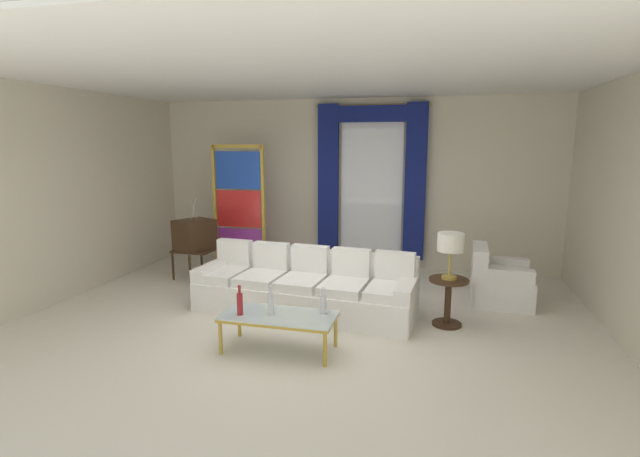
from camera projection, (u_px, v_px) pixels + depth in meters
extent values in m
plane|color=silver|center=(305.00, 323.00, 5.90)|extent=(16.00, 16.00, 0.00)
cube|color=beige|center=(352.00, 183.00, 8.54)|extent=(8.00, 0.12, 3.00)
cube|color=beige|center=(83.00, 192.00, 7.09)|extent=(0.12, 7.00, 3.00)
cube|color=beige|center=(630.00, 209.00, 5.30)|extent=(0.12, 7.00, 3.00)
cube|color=white|center=(321.00, 81.00, 6.11)|extent=(8.00, 7.60, 0.04)
cube|color=white|center=(372.00, 181.00, 8.36)|extent=(1.10, 0.02, 2.50)
cylinder|color=gold|center=(372.00, 105.00, 8.05)|extent=(2.00, 0.04, 0.04)
cube|color=navy|center=(328.00, 181.00, 8.45)|extent=(0.36, 0.12, 2.70)
cube|color=navy|center=(415.00, 183.00, 8.08)|extent=(0.36, 0.12, 2.70)
cube|color=navy|center=(372.00, 114.00, 8.05)|extent=(1.80, 0.10, 0.28)
cube|color=white|center=(304.00, 299.00, 6.24)|extent=(2.96, 1.13, 0.38)
cube|color=white|center=(313.00, 277.00, 6.55)|extent=(2.91, 0.43, 0.78)
cube|color=white|center=(407.00, 304.00, 5.79)|extent=(0.27, 0.87, 0.56)
cube|color=white|center=(214.00, 283.00, 6.66)|extent=(0.27, 0.87, 0.56)
cube|color=white|center=(390.00, 291.00, 5.78)|extent=(0.59, 0.78, 0.12)
cube|color=white|center=(395.00, 267.00, 6.04)|extent=(0.52, 0.18, 0.40)
cube|color=white|center=(345.00, 286.00, 5.96)|extent=(0.59, 0.78, 0.12)
cube|color=white|center=(351.00, 263.00, 6.22)|extent=(0.52, 0.18, 0.40)
cube|color=white|center=(302.00, 282.00, 6.15)|extent=(0.59, 0.78, 0.12)
cube|color=white|center=(310.00, 260.00, 6.41)|extent=(0.52, 0.18, 0.40)
cube|color=white|center=(262.00, 278.00, 6.33)|extent=(0.59, 0.78, 0.12)
cube|color=white|center=(272.00, 256.00, 6.59)|extent=(0.52, 0.18, 0.40)
cube|color=white|center=(224.00, 274.00, 6.52)|extent=(0.59, 0.78, 0.12)
cube|color=white|center=(235.00, 253.00, 6.78)|extent=(0.52, 0.18, 0.40)
cube|color=silver|center=(279.00, 315.00, 5.07)|extent=(1.23, 0.57, 0.02)
cube|color=gold|center=(287.00, 309.00, 5.33)|extent=(1.23, 0.04, 0.03)
cube|color=gold|center=(270.00, 326.00, 4.82)|extent=(1.23, 0.04, 0.03)
cube|color=gold|center=(228.00, 312.00, 5.22)|extent=(0.04, 0.57, 0.03)
cube|color=gold|center=(333.00, 322.00, 4.93)|extent=(0.04, 0.57, 0.03)
cylinder|color=gold|center=(239.00, 321.00, 5.48)|extent=(0.04, 0.04, 0.38)
cylinder|color=gold|center=(336.00, 330.00, 5.20)|extent=(0.04, 0.04, 0.38)
cylinder|color=gold|center=(220.00, 337.00, 5.01)|extent=(0.04, 0.04, 0.38)
cylinder|color=gold|center=(325.00, 349.00, 4.73)|extent=(0.04, 0.04, 0.38)
cylinder|color=silver|center=(323.00, 305.00, 5.09)|extent=(0.07, 0.07, 0.20)
cylinder|color=silver|center=(323.00, 293.00, 5.06)|extent=(0.03, 0.03, 0.06)
sphere|color=silver|center=(323.00, 289.00, 5.06)|extent=(0.04, 0.04, 0.04)
cylinder|color=maroon|center=(240.00, 304.00, 5.04)|extent=(0.06, 0.06, 0.24)
cylinder|color=maroon|center=(239.00, 291.00, 5.02)|extent=(0.03, 0.03, 0.06)
sphere|color=maroon|center=(239.00, 287.00, 5.01)|extent=(0.04, 0.04, 0.04)
cylinder|color=silver|center=(271.00, 304.00, 5.05)|extent=(0.07, 0.07, 0.24)
cylinder|color=silver|center=(271.00, 291.00, 5.02)|extent=(0.03, 0.03, 0.06)
sphere|color=silver|center=(271.00, 287.00, 5.01)|extent=(0.04, 0.04, 0.04)
cube|color=#382314|center=(195.00, 250.00, 7.71)|extent=(0.62, 0.54, 0.03)
cylinder|color=#382314|center=(173.00, 265.00, 7.70)|extent=(0.04, 0.04, 0.50)
cylinder|color=#382314|center=(202.00, 259.00, 8.12)|extent=(0.04, 0.04, 0.50)
cylinder|color=#382314|center=(190.00, 270.00, 7.40)|extent=(0.04, 0.04, 0.50)
cylinder|color=#382314|center=(219.00, 264.00, 7.82)|extent=(0.04, 0.04, 0.50)
cube|color=#382314|center=(195.00, 234.00, 7.67)|extent=(0.68, 0.71, 0.48)
cube|color=black|center=(186.00, 232.00, 7.82)|extent=(0.18, 0.36, 0.30)
cylinder|color=gold|center=(183.00, 243.00, 7.79)|extent=(0.03, 0.04, 0.04)
cylinder|color=gold|center=(191.00, 242.00, 7.91)|extent=(0.03, 0.04, 0.04)
cylinder|color=silver|center=(193.00, 209.00, 7.59)|extent=(0.06, 0.12, 0.34)
cylinder|color=silver|center=(193.00, 209.00, 7.59)|extent=(0.06, 0.12, 0.34)
cube|color=white|center=(502.00, 289.00, 6.63)|extent=(0.84, 0.84, 0.40)
cube|color=white|center=(503.00, 272.00, 6.58)|extent=(0.72, 0.72, 0.10)
cube|color=white|center=(479.00, 273.00, 6.68)|extent=(0.24, 0.81, 0.80)
cube|color=white|center=(501.00, 277.00, 6.91)|extent=(0.74, 0.21, 0.58)
cube|color=white|center=(504.00, 290.00, 6.31)|extent=(0.74, 0.21, 0.58)
cube|color=gold|center=(215.00, 208.00, 8.25)|extent=(0.05, 0.05, 2.20)
cube|color=gold|center=(263.00, 210.00, 8.03)|extent=(0.05, 0.05, 2.20)
cube|color=gold|center=(237.00, 146.00, 7.95)|extent=(0.90, 0.05, 0.06)
cube|color=gold|center=(241.00, 267.00, 8.33)|extent=(0.90, 0.05, 0.10)
cube|color=purple|center=(240.00, 246.00, 8.26)|extent=(0.82, 0.02, 0.64)
cube|color=red|center=(239.00, 209.00, 8.14)|extent=(0.82, 0.02, 0.64)
cube|color=#1E47B7|center=(238.00, 170.00, 8.02)|extent=(0.82, 0.02, 0.64)
cylinder|color=beige|center=(258.00, 274.00, 8.01)|extent=(0.16, 0.16, 0.06)
ellipsoid|color=#1339A0|center=(258.00, 267.00, 7.99)|extent=(0.18, 0.32, 0.20)
sphere|color=#1339A0|center=(260.00, 259.00, 8.10)|extent=(0.09, 0.09, 0.09)
cone|color=gold|center=(262.00, 258.00, 8.16)|extent=(0.02, 0.04, 0.02)
cone|color=#306F4F|center=(253.00, 264.00, 7.80)|extent=(0.44, 0.40, 0.50)
cylinder|color=#382314|center=(449.00, 280.00, 5.74)|extent=(0.48, 0.48, 0.03)
cylinder|color=#382314|center=(448.00, 303.00, 5.79)|extent=(0.08, 0.08, 0.55)
cylinder|color=#382314|center=(447.00, 324.00, 5.84)|extent=(0.36, 0.36, 0.03)
cylinder|color=#B29338|center=(449.00, 277.00, 5.74)|extent=(0.18, 0.18, 0.04)
cylinder|color=#B29338|center=(450.00, 261.00, 5.70)|extent=(0.03, 0.03, 0.36)
cylinder|color=white|center=(451.00, 242.00, 5.66)|extent=(0.32, 0.32, 0.22)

